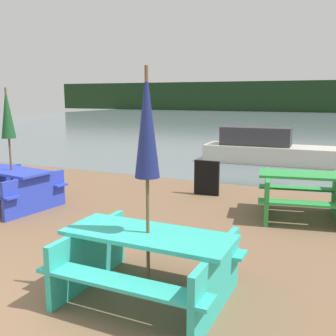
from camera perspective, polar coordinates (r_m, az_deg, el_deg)
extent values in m
cube|color=slate|center=(34.34, 19.04, 6.37)|extent=(60.00, 50.00, 0.00)
cube|color=#193319|center=(54.22, 21.32, 9.66)|extent=(80.00, 1.60, 4.00)
cube|color=#33B7A8|center=(4.15, -2.93, -9.63)|extent=(1.79, 0.71, 0.04)
cube|color=#33B7A8|center=(3.83, -6.89, -16.22)|extent=(1.79, 0.29, 0.04)
cube|color=#33B7A8|center=(4.71, 0.27, -10.85)|extent=(1.79, 0.29, 0.04)
cube|color=#33B7A8|center=(4.66, -11.33, -12.30)|extent=(0.08, 1.38, 0.68)
cube|color=#33B7A8|center=(4.03, 7.06, -15.99)|extent=(0.08, 1.38, 0.68)
cube|color=blue|center=(8.03, -21.77, -0.40)|extent=(1.63, 0.89, 0.04)
cube|color=blue|center=(8.42, -18.65, -1.81)|extent=(1.58, 0.47, 0.04)
cube|color=blue|center=(7.61, -18.71, -3.61)|extent=(0.24, 1.38, 0.69)
cube|color=green|center=(7.21, 19.16, -0.93)|extent=(1.62, 0.97, 0.04)
cube|color=green|center=(6.76, 19.39, -4.91)|extent=(1.54, 0.56, 0.04)
cube|color=green|center=(7.82, 18.64, -2.81)|extent=(1.54, 0.56, 0.04)
cube|color=green|center=(7.26, 14.12, -3.80)|extent=(0.33, 1.37, 0.75)
cylinder|color=brown|center=(7.97, -21.98, 2.58)|extent=(0.04, 0.04, 2.27)
cone|color=#195128|center=(7.91, -22.31, 7.40)|extent=(0.26, 0.26, 0.93)
cylinder|color=brown|center=(4.00, -3.00, -2.83)|extent=(0.04, 0.04, 2.42)
cone|color=navy|center=(3.91, -3.09, 6.58)|extent=(0.25, 0.25, 1.10)
cube|color=beige|center=(12.92, 16.45, 1.82)|extent=(5.02, 1.51, 0.55)
cube|color=#333338|center=(12.96, 12.64, 4.55)|extent=(2.22, 1.00, 0.58)
cube|color=black|center=(8.53, 5.63, -1.43)|extent=(0.55, 0.08, 0.75)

